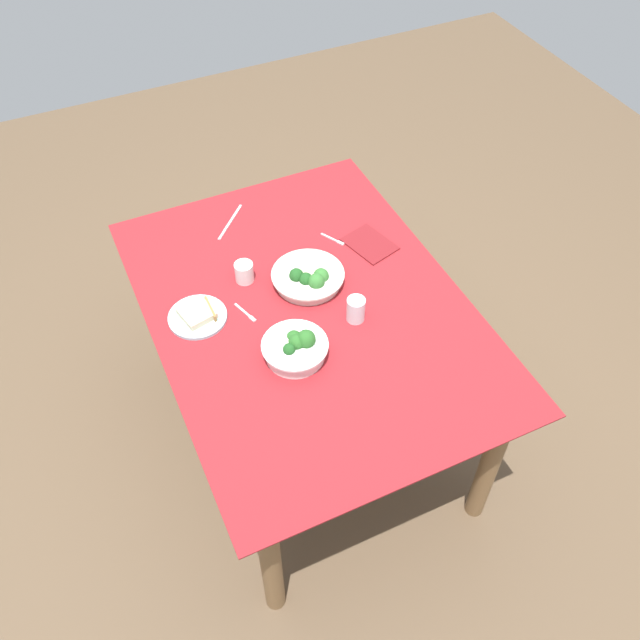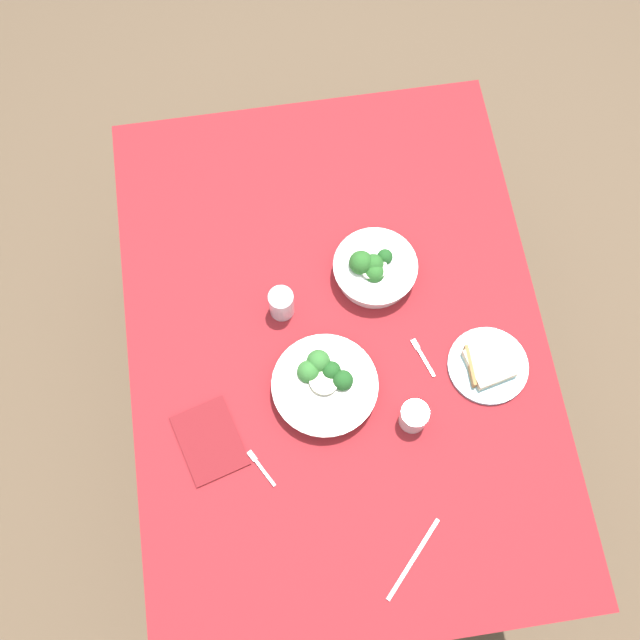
# 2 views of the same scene
# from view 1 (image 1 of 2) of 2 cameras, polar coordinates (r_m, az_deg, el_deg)

# --- Properties ---
(ground_plane) EXTENTS (6.00, 6.00, 0.00)m
(ground_plane) POSITION_cam_1_polar(r_m,az_deg,el_deg) (2.96, -0.78, -8.70)
(ground_plane) COLOR brown
(dining_table) EXTENTS (1.48, 1.07, 0.73)m
(dining_table) POSITION_cam_1_polar(r_m,az_deg,el_deg) (2.46, -0.93, -0.62)
(dining_table) COLOR maroon
(dining_table) RESTS_ON ground_plane
(broccoli_bowl_far) EXTENTS (0.22, 0.22, 0.10)m
(broccoli_bowl_far) POSITION_cam_1_polar(r_m,az_deg,el_deg) (2.22, -2.03, -2.31)
(broccoli_bowl_far) COLOR white
(broccoli_bowl_far) RESTS_ON dining_table
(broccoli_bowl_near) EXTENTS (0.26, 0.26, 0.08)m
(broccoli_bowl_near) POSITION_cam_1_polar(r_m,az_deg,el_deg) (2.45, -0.96, 3.54)
(broccoli_bowl_near) COLOR silver
(broccoli_bowl_near) RESTS_ON dining_table
(bread_side_plate) EXTENTS (0.20, 0.20, 0.04)m
(bread_side_plate) POSITION_cam_1_polar(r_m,az_deg,el_deg) (2.38, -10.19, 0.38)
(bread_side_plate) COLOR #99C6D1
(bread_side_plate) RESTS_ON dining_table
(water_glass_center) EXTENTS (0.07, 0.07, 0.08)m
(water_glass_center) POSITION_cam_1_polar(r_m,az_deg,el_deg) (2.47, -6.36, 4.00)
(water_glass_center) COLOR silver
(water_glass_center) RESTS_ON dining_table
(water_glass_side) EXTENTS (0.06, 0.06, 0.09)m
(water_glass_side) POSITION_cam_1_polar(r_m,az_deg,el_deg) (2.32, 3.01, 0.89)
(water_glass_side) COLOR silver
(water_glass_side) RESTS_ON dining_table
(fork_by_far_bowl) EXTENTS (0.10, 0.06, 0.00)m
(fork_by_far_bowl) POSITION_cam_1_polar(r_m,az_deg,el_deg) (2.64, 1.13, 6.74)
(fork_by_far_bowl) COLOR #B7B7BC
(fork_by_far_bowl) RESTS_ON dining_table
(fork_by_near_bowl) EXTENTS (0.11, 0.05, 0.00)m
(fork_by_near_bowl) POSITION_cam_1_polar(r_m,az_deg,el_deg) (2.38, -6.21, 0.56)
(fork_by_near_bowl) COLOR #B7B7BC
(fork_by_near_bowl) RESTS_ON dining_table
(table_knife_left) EXTENTS (0.17, 0.16, 0.00)m
(table_knife_left) POSITION_cam_1_polar(r_m,az_deg,el_deg) (2.74, -7.52, 8.13)
(table_knife_left) COLOR #B7B7BC
(table_knife_left) RESTS_ON dining_table
(napkin_folded_upper) EXTENTS (0.22, 0.19, 0.01)m
(napkin_folded_upper) POSITION_cam_1_polar(r_m,az_deg,el_deg) (2.62, 4.18, 6.36)
(napkin_folded_upper) COLOR maroon
(napkin_folded_upper) RESTS_ON dining_table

